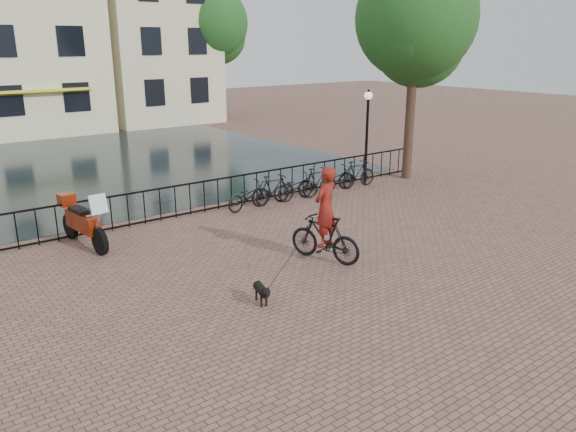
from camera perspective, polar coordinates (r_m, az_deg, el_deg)
ground at (r=11.73m, az=9.05°, el=-9.10°), size 100.00×100.00×0.00m
canal_water at (r=26.15m, az=-19.46°, el=4.90°), size 20.00×20.00×0.00m
railing at (r=17.63m, az=-9.92°, el=1.68°), size 20.00×0.05×1.02m
canal_house_mid at (r=38.04m, az=-26.04°, el=16.73°), size 8.00×9.50×11.80m
canal_house_right at (r=40.56m, az=-14.54°, el=18.87°), size 7.00×9.00×13.30m
tree_near_right at (r=22.27m, az=12.89°, el=18.95°), size 4.48×4.48×8.24m
tree_far_right at (r=39.45m, az=-7.75°, el=18.86°), size 4.76×4.76×8.76m
lamp_post at (r=21.17m, az=8.06°, el=9.55°), size 0.30×0.30×3.45m
cyclist at (r=13.60m, az=3.81°, el=-0.40°), size 1.18×2.09×2.76m
dog at (r=11.65m, az=-2.74°, el=-7.75°), size 0.42×0.76×0.49m
motorcycle at (r=15.56m, az=-20.13°, el=-0.04°), size 0.80×2.33×1.63m
parked_bike_0 at (r=18.02m, az=-3.95°, el=2.06°), size 1.77×0.78×0.90m
parked_bike_1 at (r=18.52m, az=-1.50°, el=2.68°), size 1.69×0.58×1.00m
parked_bike_2 at (r=19.09m, az=0.81°, el=2.98°), size 1.79×0.86×0.90m
parked_bike_3 at (r=19.66m, az=2.99°, el=3.53°), size 1.68×0.55×1.00m
parked_bike_4 at (r=20.29m, az=5.04°, el=3.77°), size 1.74×0.66×0.90m
parked_bike_5 at (r=20.91m, az=6.98°, el=4.26°), size 1.70×0.62×1.00m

